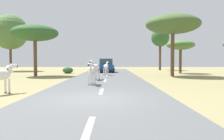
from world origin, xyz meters
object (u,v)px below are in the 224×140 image
at_px(tree_1, 180,45).
at_px(zebra_2, 94,68).
at_px(tree_5, 9,32).
at_px(tree_7, 172,25).
at_px(bush_2, 67,70).
at_px(car_0, 105,65).
at_px(tree_2, 159,38).
at_px(tree_0, 34,33).
at_px(car_1, 105,66).
at_px(zebra_3, 105,67).
at_px(zebra_0, 91,71).
at_px(zebra_1, 2,75).

bearing_deg(tree_1, zebra_2, -134.93).
xyz_separation_m(tree_5, tree_7, (21.03, -11.37, -0.69)).
bearing_deg(bush_2, car_0, 67.94).
height_order(tree_2, tree_5, tree_5).
distance_m(tree_0, tree_7, 13.59).
xyz_separation_m(car_1, bush_2, (-4.53, -2.05, -0.47)).
bearing_deg(tree_1, tree_7, -114.78).
bearing_deg(tree_2, zebra_3, -121.66).
relative_size(zebra_0, car_1, 0.34).
bearing_deg(zebra_0, tree_5, -48.08).
relative_size(tree_2, bush_2, 5.28).
distance_m(car_0, tree_2, 9.88).
xyz_separation_m(zebra_1, zebra_3, (4.46, 12.53, 0.05)).
relative_size(zebra_2, zebra_3, 1.06).
height_order(zebra_3, car_1, car_1).
xyz_separation_m(tree_5, bush_2, (9.72, -6.31, -5.37)).
xyz_separation_m(zebra_0, bush_2, (-4.09, 13.44, -0.52)).
bearing_deg(zebra_1, car_1, 101.75).
xyz_separation_m(zebra_1, tree_1, (13.27, 16.74, 2.51)).
bearing_deg(zebra_0, zebra_3, -87.20).
relative_size(zebra_1, car_0, 0.33).
height_order(zebra_1, car_1, car_1).
relative_size(zebra_2, car_1, 0.36).
distance_m(tree_0, bush_2, 6.62).
height_order(zebra_3, car_0, car_0).
height_order(car_1, tree_5, tree_5).
bearing_deg(bush_2, zebra_0, -73.08).
height_order(zebra_2, car_0, car_0).
relative_size(zebra_3, tree_0, 0.30).
bearing_deg(tree_2, bush_2, -145.06).
bearing_deg(tree_1, zebra_0, -125.51).
bearing_deg(zebra_3, zebra_0, 69.32).
bearing_deg(car_1, bush_2, 20.04).
xyz_separation_m(zebra_2, tree_7, (7.28, 4.67, 4.07)).
bearing_deg(tree_7, tree_0, 179.23).
bearing_deg(tree_5, tree_2, 7.09).
xyz_separation_m(zebra_2, tree_1, (9.53, 9.56, 2.39)).
bearing_deg(zebra_3, tree_5, -52.98).
distance_m(tree_0, tree_2, 20.82).
distance_m(car_0, car_1, 8.69).
height_order(zebra_0, car_0, car_0).
bearing_deg(car_0, tree_2, 173.02).
distance_m(zebra_0, car_1, 15.50).
height_order(zebra_0, zebra_1, zebra_0).
distance_m(zebra_0, zebra_1, 5.14).
bearing_deg(car_1, car_0, -93.06).
height_order(car_0, tree_5, tree_5).
height_order(tree_0, bush_2, tree_0).
distance_m(zebra_0, zebra_3, 9.09).
xyz_separation_m(tree_0, tree_2, (15.36, 14.02, 0.93)).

